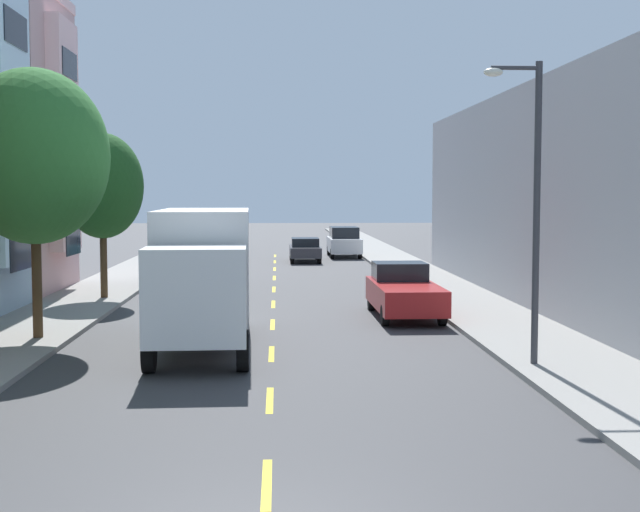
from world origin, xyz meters
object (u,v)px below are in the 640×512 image
street_tree_second (34,157)px  parked_pickup_red (404,292)px  parked_sedan_teal (205,247)px  street_tree_third (102,186)px  parked_suv_white (344,242)px  street_lamp (531,190)px  delivery_box_truck (203,271)px  moving_charcoal_sedan (305,249)px  parked_suv_sky (217,236)px  parked_wagon_navy (176,267)px

street_tree_second → parked_pickup_red: size_ratio=1.38×
parked_pickup_red → parked_sedan_teal: 27.74m
street_tree_third → parked_pickup_red: size_ratio=1.17×
street_tree_third → street_tree_second: bearing=-90.0°
parked_sedan_teal → parked_suv_white: bearing=6.1°
street_lamp → parked_suv_white: (-1.53, 36.05, -3.16)m
street_lamp → parked_sedan_teal: bearing=106.4°
delivery_box_truck → moving_charcoal_sedan: bearing=82.9°
parked_suv_sky → moving_charcoal_sedan: size_ratio=1.08×
street_lamp → parked_suv_sky: size_ratio=1.43×
parked_sedan_teal → moving_charcoal_sedan: same height
parked_suv_sky → parked_wagon_navy: 24.83m
parked_wagon_navy → parked_sedan_teal: bearing=90.1°
parked_suv_sky → moving_charcoal_sedan: parked_suv_sky is taller
parked_suv_white → moving_charcoal_sedan: 4.60m
street_tree_third → parked_suv_sky: street_tree_third is taller
street_tree_third → parked_wagon_navy: size_ratio=1.31×
parked_wagon_navy → parked_pickup_red: (8.68, -10.47, 0.02)m
street_tree_second → delivery_box_truck: (4.59, -0.86, -3.04)m
parked_sedan_teal → moving_charcoal_sedan: 6.80m
parked_suv_sky → street_tree_second: bearing=-93.1°
delivery_box_truck → parked_wagon_navy: delivery_box_truck is taller
moving_charcoal_sedan → parked_suv_sky: bearing=117.0°
delivery_box_truck → parked_pickup_red: bearing=41.0°
parked_suv_sky → parked_pickup_red: size_ratio=0.91×
street_tree_second → parked_suv_white: (10.82, 31.75, -4.08)m
parked_suv_white → parked_pickup_red: bearing=-90.2°
delivery_box_truck → parked_pickup_red: size_ratio=1.52×
parked_wagon_navy → parked_suv_white: 18.96m
street_tree_third → street_lamp: size_ratio=0.90×
parked_wagon_navy → parked_pickup_red: size_ratio=0.89×
street_tree_second → parked_pickup_red: street_tree_second is taller
street_lamp → parked_pickup_red: 9.52m
delivery_box_truck → moving_charcoal_sedan: (3.61, 28.83, -1.28)m
street_tree_second → parked_pickup_red: (10.73, 4.47, -4.24)m
street_tree_third → parked_suv_sky: 30.81m
parked_suv_sky → parked_wagon_navy: parked_suv_sky is taller
parked_suv_white → street_tree_third: bearing=-115.6°
parked_suv_sky → parked_pickup_red: bearing=-76.4°
street_lamp → parked_suv_white: street_lamp is taller
street_tree_third → parked_suv_sky: bearing=85.9°
parked_pickup_red → parked_sedan_teal: parked_pickup_red is taller
parked_suv_sky → moving_charcoal_sedan: bearing=-63.0°
street_lamp → parked_suv_white: bearing=92.4°
delivery_box_truck → parked_suv_white: 33.21m
parked_pickup_red → parked_wagon_navy: bearing=129.6°
street_tree_second → moving_charcoal_sedan: size_ratio=1.62×
moving_charcoal_sedan → parked_sedan_teal: bearing=155.4°
parked_suv_sky → moving_charcoal_sedan: (6.02, -11.79, -0.24)m
parked_suv_white → parked_sedan_teal: 8.86m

